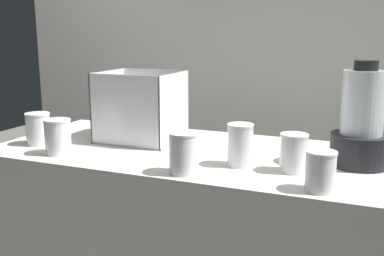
{
  "coord_description": "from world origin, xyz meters",
  "views": [
    {
      "loc": [
        0.58,
        -1.41,
        1.31
      ],
      "look_at": [
        0.0,
        0.0,
        0.98
      ],
      "focal_mm": 41.97,
      "sensor_mm": 36.0,
      "label": 1
    }
  ],
  "objects_px": {
    "carrot_display_bin": "(142,119)",
    "blender_pitcher": "(361,125)",
    "juice_cup_mango_middle": "(183,155)",
    "juice_cup_orange_rightmost": "(320,174)",
    "juice_cup_pomegranate_far_right": "(294,155)",
    "juice_cup_beet_left": "(58,139)",
    "juice_cup_orange_far_left": "(38,131)",
    "juice_cup_mango_right": "(240,147)"
  },
  "relations": [
    {
      "from": "blender_pitcher",
      "to": "juice_cup_mango_right",
      "type": "height_order",
      "value": "blender_pitcher"
    },
    {
      "from": "carrot_display_bin",
      "to": "juice_cup_orange_rightmost",
      "type": "height_order",
      "value": "carrot_display_bin"
    },
    {
      "from": "carrot_display_bin",
      "to": "juice_cup_beet_left",
      "type": "distance_m",
      "value": 0.33
    },
    {
      "from": "juice_cup_pomegranate_far_right",
      "to": "blender_pitcher",
      "type": "bearing_deg",
      "value": 38.93
    },
    {
      "from": "carrot_display_bin",
      "to": "juice_cup_pomegranate_far_right",
      "type": "xyz_separation_m",
      "value": [
        0.61,
        -0.18,
        -0.03
      ]
    },
    {
      "from": "blender_pitcher",
      "to": "juice_cup_pomegranate_far_right",
      "type": "xyz_separation_m",
      "value": [
        -0.18,
        -0.14,
        -0.07
      ]
    },
    {
      "from": "carrot_display_bin",
      "to": "juice_cup_pomegranate_far_right",
      "type": "height_order",
      "value": "carrot_display_bin"
    },
    {
      "from": "juice_cup_mango_middle",
      "to": "juice_cup_pomegranate_far_right",
      "type": "bearing_deg",
      "value": 25.13
    },
    {
      "from": "juice_cup_mango_middle",
      "to": "juice_cup_mango_right",
      "type": "relative_size",
      "value": 0.93
    },
    {
      "from": "juice_cup_mango_right",
      "to": "juice_cup_pomegranate_far_right",
      "type": "distance_m",
      "value": 0.16
    },
    {
      "from": "blender_pitcher",
      "to": "juice_cup_orange_far_left",
      "type": "xyz_separation_m",
      "value": [
        -1.1,
        -0.17,
        -0.08
      ]
    },
    {
      "from": "juice_cup_orange_far_left",
      "to": "juice_cup_beet_left",
      "type": "bearing_deg",
      "value": -27.43
    },
    {
      "from": "juice_cup_pomegranate_far_right",
      "to": "juice_cup_orange_rightmost",
      "type": "bearing_deg",
      "value": -56.19
    },
    {
      "from": "blender_pitcher",
      "to": "juice_cup_mango_middle",
      "type": "relative_size",
      "value": 2.64
    },
    {
      "from": "juice_cup_pomegranate_far_right",
      "to": "juice_cup_orange_far_left",
      "type": "bearing_deg",
      "value": -178.64
    },
    {
      "from": "juice_cup_orange_far_left",
      "to": "juice_cup_beet_left",
      "type": "distance_m",
      "value": 0.17
    },
    {
      "from": "carrot_display_bin",
      "to": "juice_cup_mango_middle",
      "type": "height_order",
      "value": "carrot_display_bin"
    },
    {
      "from": "carrot_display_bin",
      "to": "juice_cup_orange_rightmost",
      "type": "bearing_deg",
      "value": -24.72
    },
    {
      "from": "carrot_display_bin",
      "to": "blender_pitcher",
      "type": "bearing_deg",
      "value": -2.92
    },
    {
      "from": "juice_cup_pomegranate_far_right",
      "to": "juice_cup_orange_rightmost",
      "type": "relative_size",
      "value": 1.07
    },
    {
      "from": "juice_cup_mango_middle",
      "to": "juice_cup_mango_right",
      "type": "distance_m",
      "value": 0.19
    },
    {
      "from": "juice_cup_beet_left",
      "to": "juice_cup_mango_middle",
      "type": "height_order",
      "value": "juice_cup_mango_middle"
    },
    {
      "from": "juice_cup_orange_far_left",
      "to": "juice_cup_beet_left",
      "type": "xyz_separation_m",
      "value": [
        0.15,
        -0.08,
        -0.0
      ]
    },
    {
      "from": "juice_cup_beet_left",
      "to": "juice_cup_pomegranate_far_right",
      "type": "relative_size",
      "value": 1.04
    },
    {
      "from": "carrot_display_bin",
      "to": "blender_pitcher",
      "type": "distance_m",
      "value": 0.79
    },
    {
      "from": "carrot_display_bin",
      "to": "juice_cup_orange_rightmost",
      "type": "xyz_separation_m",
      "value": [
        0.7,
        -0.32,
        -0.04
      ]
    },
    {
      "from": "juice_cup_mango_middle",
      "to": "juice_cup_orange_rightmost",
      "type": "bearing_deg",
      "value": -0.1
    },
    {
      "from": "blender_pitcher",
      "to": "juice_cup_mango_middle",
      "type": "distance_m",
      "value": 0.56
    },
    {
      "from": "juice_cup_beet_left",
      "to": "juice_cup_mango_right",
      "type": "distance_m",
      "value": 0.62
    },
    {
      "from": "juice_cup_pomegranate_far_right",
      "to": "carrot_display_bin",
      "type": "bearing_deg",
      "value": 163.2
    },
    {
      "from": "carrot_display_bin",
      "to": "juice_cup_orange_far_left",
      "type": "relative_size",
      "value": 2.43
    },
    {
      "from": "carrot_display_bin",
      "to": "juice_cup_mango_right",
      "type": "distance_m",
      "value": 0.48
    },
    {
      "from": "carrot_display_bin",
      "to": "juice_cup_beet_left",
      "type": "relative_size",
      "value": 2.39
    },
    {
      "from": "juice_cup_orange_rightmost",
      "to": "juice_cup_mango_right",
      "type": "bearing_deg",
      "value": 151.57
    },
    {
      "from": "juice_cup_beet_left",
      "to": "juice_cup_mango_right",
      "type": "xyz_separation_m",
      "value": [
        0.61,
        0.1,
        0.01
      ]
    },
    {
      "from": "carrot_display_bin",
      "to": "juice_cup_mango_right",
      "type": "height_order",
      "value": "carrot_display_bin"
    },
    {
      "from": "juice_cup_orange_far_left",
      "to": "juice_cup_pomegranate_far_right",
      "type": "bearing_deg",
      "value": 1.36
    },
    {
      "from": "blender_pitcher",
      "to": "juice_cup_pomegranate_far_right",
      "type": "relative_size",
      "value": 2.81
    },
    {
      "from": "juice_cup_orange_far_left",
      "to": "juice_cup_pomegranate_far_right",
      "type": "xyz_separation_m",
      "value": [
        0.93,
        0.02,
        0.0
      ]
    },
    {
      "from": "juice_cup_orange_far_left",
      "to": "juice_cup_mango_right",
      "type": "distance_m",
      "value": 0.76
    },
    {
      "from": "juice_cup_pomegranate_far_right",
      "to": "juice_cup_orange_rightmost",
      "type": "xyz_separation_m",
      "value": [
        0.09,
        -0.14,
        -0.01
      ]
    },
    {
      "from": "juice_cup_mango_middle",
      "to": "juice_cup_orange_rightmost",
      "type": "xyz_separation_m",
      "value": [
        0.39,
        -0.0,
        -0.01
      ]
    }
  ]
}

